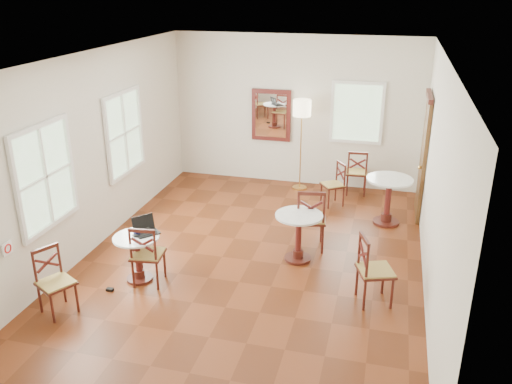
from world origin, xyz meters
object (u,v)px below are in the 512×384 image
Objects in this scene: laptop at (145,229)px; water_glass at (149,231)px; cafe_table_back at (388,196)px; power_adapter at (110,290)px; chair_mid_a at (310,219)px; chair_near_a at (147,254)px; chair_back_b at (334,184)px; chair_near_b at (55,282)px; floor_lamp at (302,114)px; navy_mug at (136,233)px; chair_back_a at (357,172)px; mouse at (136,236)px; chair_mid_b at (374,270)px; cafe_table_mid at (298,232)px; cafe_table_near at (138,253)px.

water_glass is at bearing -73.24° from laptop.
laptop reaches higher than cafe_table_back.
cafe_table_back is at bearing 41.65° from power_adapter.
chair_mid_a is 10.62× the size of power_adapter.
chair_back_b is (2.14, 3.46, -0.04)m from chair_near_a.
chair_near_b is 5.62m from floor_lamp.
chair_mid_a reaches higher than navy_mug.
mouse is at bearing 52.31° from chair_back_a.
chair_mid_a is at bearing -19.27° from chair_near_b.
navy_mug is at bearing 58.93° from power_adapter.
chair_mid_b is at bearing -43.43° from chair_near_b.
navy_mug is at bearing -152.17° from cafe_table_mid.
cafe_table_back reaches higher than power_adapter.
chair_back_a is 1.11× the size of chair_back_b.
chair_back_a is (-0.63, 1.27, -0.06)m from cafe_table_back.
floor_lamp is at bearing 70.03° from water_glass.
chair_back_a is 0.50× the size of floor_lamp.
cafe_table_mid is 0.43m from chair_mid_a.
chair_mid_b is at bearing 3.78° from navy_mug.
mouse is at bearing -68.44° from chair_back_b.
cafe_table_mid is 2.09m from cafe_table_back.
chair_back_b reaches higher than cafe_table_near.
cafe_table_mid is 3.17m from floor_lamp.
navy_mug is at bearing 124.44° from mouse.
chair_back_a is at bearing -111.95° from chair_mid_a.
cafe_table_near is at bearing -68.51° from chair_back_b.
laptop is at bearing 54.85° from navy_mug.
chair_near_b is 0.82m from power_adapter.
floor_lamp is 18.94× the size of water_glass.
chair_back_b is at bearing 55.33° from navy_mug.
cafe_table_mid is 2.23m from laptop.
chair_mid_a is 9.58× the size of navy_mug.
water_glass reaches higher than power_adapter.
chair_mid_b reaches higher than navy_mug.
cafe_table_back is at bearing 112.06° from chair_back_a.
chair_back_b is at bearing -41.21° from floor_lamp.
cafe_table_mid is 7.79× the size of water_glass.
chair_mid_b reaches higher than chair_back_a.
cafe_table_near is at bearing -151.23° from cafe_table_mid.
chair_back_b is at bearing 73.28° from mouse.
laptop is 4.29× the size of water_glass.
mouse is at bearing 74.61° from chair_mid_b.
mouse is 0.05m from navy_mug.
cafe_table_back is 0.87× the size of chair_mid_b.
chair_near_a is at bearing 75.78° from chair_mid_b.
floor_lamp reaches higher than cafe_table_near.
cafe_table_near is 0.83× the size of chair_back_b.
power_adapter is at bearing 80.32° from chair_mid_b.
floor_lamp is (2.21, 5.04, 1.10)m from chair_near_b.
chair_back_b is (2.97, 4.38, -0.03)m from chair_near_b.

